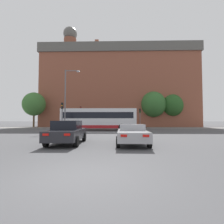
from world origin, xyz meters
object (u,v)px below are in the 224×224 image
at_px(pedestrian_walking_east, 115,123).
at_px(traffic_light_near_left, 62,112).
at_px(street_lamp_junction, 67,94).
at_px(pedestrian_waiting, 114,123).
at_px(bus_crossing_lead, 99,119).
at_px(car_saloon_left, 67,132).
at_px(traffic_light_far_left, 81,114).
at_px(traffic_light_far_right, 140,115).
at_px(car_roadster_right, 132,134).

bearing_deg(pedestrian_walking_east, traffic_light_near_left, 166.73).
distance_m(street_lamp_junction, pedestrian_waiting, 13.54).
bearing_deg(street_lamp_junction, pedestrian_walking_east, 59.95).
height_order(bus_crossing_lead, pedestrian_walking_east, bus_crossing_lead).
xyz_separation_m(pedestrian_waiting, pedestrian_walking_east, (0.16, -0.38, 0.05)).
xyz_separation_m(car_saloon_left, pedestrian_waiting, (2.67, 23.57, 0.18)).
xyz_separation_m(car_saloon_left, street_lamp_junction, (-3.51, 12.24, 4.29)).
height_order(car_saloon_left, bus_crossing_lead, bus_crossing_lead).
bearing_deg(pedestrian_walking_east, traffic_light_far_left, 115.85).
bearing_deg(traffic_light_far_left, traffic_light_far_right, 0.02).
xyz_separation_m(car_saloon_left, pedestrian_walking_east, (2.83, 23.19, 0.23)).
bearing_deg(traffic_light_far_right, bus_crossing_lead, -136.10).
xyz_separation_m(traffic_light_far_left, pedestrian_walking_east, (6.54, 1.19, -1.80)).
relative_size(traffic_light_near_left, pedestrian_waiting, 2.35).
height_order(traffic_light_far_left, street_lamp_junction, street_lamp_junction).
relative_size(street_lamp_junction, pedestrian_walking_east, 5.01).
bearing_deg(traffic_light_far_left, pedestrian_walking_east, 10.29).
bearing_deg(traffic_light_far_right, traffic_light_far_left, -179.98).
height_order(car_saloon_left, street_lamp_junction, street_lamp_junction).
xyz_separation_m(traffic_light_far_right, pedestrian_walking_east, (-4.81, 1.18, -1.52)).
bearing_deg(traffic_light_far_right, car_roadster_right, -98.95).
distance_m(bus_crossing_lead, pedestrian_walking_east, 8.42).
relative_size(car_saloon_left, bus_crossing_lead, 0.41).
bearing_deg(pedestrian_waiting, car_roadster_right, -174.43).
bearing_deg(car_roadster_right, bus_crossing_lead, 105.12).
distance_m(car_saloon_left, traffic_light_far_left, 22.40).
bearing_deg(car_saloon_left, pedestrian_waiting, 82.08).
bearing_deg(pedestrian_walking_east, traffic_light_far_right, -88.27).
relative_size(car_roadster_right, traffic_light_far_right, 1.21).
xyz_separation_m(car_roadster_right, traffic_light_near_left, (-7.99, 11.23, 1.92)).
relative_size(pedestrian_waiting, pedestrian_walking_east, 0.96).
relative_size(traffic_light_far_left, street_lamp_junction, 0.49).
height_order(bus_crossing_lead, street_lamp_junction, street_lamp_junction).
bearing_deg(car_saloon_left, car_roadster_right, -3.83).
xyz_separation_m(car_roadster_right, pedestrian_walking_east, (-1.32, 23.36, 0.34)).
xyz_separation_m(car_roadster_right, street_lamp_junction, (-7.65, 12.41, 4.40)).
bearing_deg(car_saloon_left, traffic_light_far_left, 98.11).
height_order(street_lamp_junction, pedestrian_waiting, street_lamp_junction).
distance_m(car_roadster_right, street_lamp_junction, 15.23).
distance_m(traffic_light_far_right, pedestrian_walking_east, 5.18).
bearing_deg(car_roadster_right, traffic_light_far_right, 82.75).
xyz_separation_m(car_saloon_left, traffic_light_far_right, (7.64, 22.00, 1.75)).
relative_size(street_lamp_junction, pedestrian_waiting, 5.25).
height_order(bus_crossing_lead, traffic_light_near_left, traffic_light_near_left).
distance_m(bus_crossing_lead, traffic_light_near_left, 6.01).
height_order(car_saloon_left, traffic_light_far_left, traffic_light_far_left).
bearing_deg(traffic_light_near_left, traffic_light_far_left, 89.28).
xyz_separation_m(bus_crossing_lead, traffic_light_far_left, (-4.20, 6.87, 1.04)).
relative_size(traffic_light_far_right, pedestrian_waiting, 2.30).
bearing_deg(traffic_light_near_left, street_lamp_junction, 73.90).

